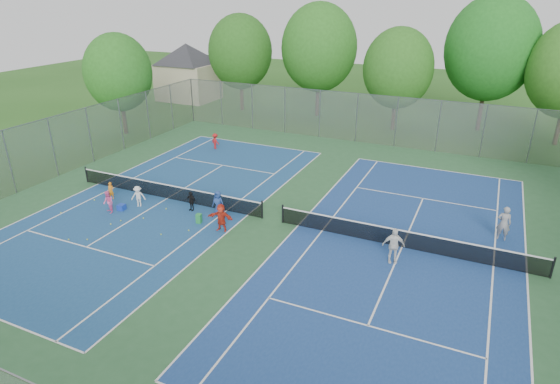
% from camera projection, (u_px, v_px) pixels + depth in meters
% --- Properties ---
extents(ground, '(120.00, 120.00, 0.00)m').
position_uv_depth(ground, '(272.00, 220.00, 25.44)').
color(ground, '#27581B').
rests_on(ground, ground).
extents(court_pad, '(32.00, 32.00, 0.01)m').
position_uv_depth(court_pad, '(272.00, 220.00, 25.44)').
color(court_pad, '#2B5A33').
rests_on(court_pad, ground).
extents(court_left, '(10.97, 23.77, 0.01)m').
position_uv_depth(court_left, '(167.00, 198.00, 28.11)').
color(court_left, navy).
rests_on(court_left, court_pad).
extents(court_right, '(10.97, 23.77, 0.01)m').
position_uv_depth(court_right, '(402.00, 247.00, 22.76)').
color(court_right, navy).
rests_on(court_right, court_pad).
extents(net_left, '(12.87, 0.10, 0.91)m').
position_uv_depth(net_left, '(167.00, 192.00, 27.94)').
color(net_left, black).
rests_on(net_left, ground).
extents(net_right, '(12.87, 0.10, 0.91)m').
position_uv_depth(net_right, '(403.00, 239.00, 22.59)').
color(net_right, black).
rests_on(net_right, ground).
extents(fence_north, '(32.00, 0.10, 4.00)m').
position_uv_depth(fence_north, '(357.00, 118.00, 38.01)').
color(fence_north, gray).
rests_on(fence_north, ground).
extents(fence_west, '(0.10, 32.00, 4.00)m').
position_uv_depth(fence_west, '(53.00, 148.00, 30.77)').
color(fence_west, gray).
rests_on(fence_west, ground).
extents(house, '(11.03, 11.03, 7.30)m').
position_uv_depth(house, '(187.00, 62.00, 52.24)').
color(house, '#B7A88C').
rests_on(house, ground).
extents(tree_nw, '(6.40, 6.40, 9.58)m').
position_uv_depth(tree_nw, '(240.00, 52.00, 46.84)').
color(tree_nw, '#443326').
rests_on(tree_nw, ground).
extents(tree_nl, '(7.20, 7.20, 10.69)m').
position_uv_depth(tree_nl, '(319.00, 48.00, 44.36)').
color(tree_nl, '#443326').
rests_on(tree_nl, ground).
extents(tree_nc, '(6.00, 6.00, 8.85)m').
position_uv_depth(tree_nc, '(398.00, 68.00, 40.08)').
color(tree_nc, '#443326').
rests_on(tree_nc, ground).
extents(tree_nr, '(7.60, 7.60, 11.42)m').
position_uv_depth(tree_nr, '(491.00, 49.00, 39.26)').
color(tree_nr, '#443326').
rests_on(tree_nr, ground).
extents(tree_side_w, '(5.60, 5.60, 8.47)m').
position_uv_depth(tree_side_w, '(118.00, 73.00, 38.99)').
color(tree_side_w, '#443326').
rests_on(tree_side_w, ground).
extents(ball_crate, '(0.43, 0.43, 0.33)m').
position_uv_depth(ball_crate, '(122.00, 207.00, 26.60)').
color(ball_crate, '#1738AD').
rests_on(ball_crate, ground).
extents(ball_hopper, '(0.32, 0.32, 0.53)m').
position_uv_depth(ball_hopper, '(199.00, 219.00, 25.06)').
color(ball_hopper, green).
rests_on(ball_hopper, ground).
extents(student_a, '(0.43, 0.33, 1.05)m').
position_uv_depth(student_a, '(111.00, 191.00, 27.92)').
color(student_a, orange).
rests_on(student_a, ground).
extents(student_b, '(0.80, 0.74, 1.30)m').
position_uv_depth(student_b, '(108.00, 202.00, 26.08)').
color(student_b, pink).
rests_on(student_b, ground).
extents(student_c, '(0.94, 0.79, 1.26)m').
position_uv_depth(student_c, '(138.00, 196.00, 26.88)').
color(student_c, silver).
rests_on(student_c, ground).
extents(student_d, '(0.70, 0.35, 1.15)m').
position_uv_depth(student_d, '(191.00, 201.00, 26.40)').
color(student_d, black).
rests_on(student_d, ground).
extents(student_e, '(0.70, 0.46, 1.43)m').
position_uv_depth(student_e, '(218.00, 203.00, 25.82)').
color(student_e, navy).
rests_on(student_e, ground).
extents(student_f, '(1.43, 0.58, 1.51)m').
position_uv_depth(student_f, '(221.00, 218.00, 24.08)').
color(student_f, red).
rests_on(student_f, ground).
extents(child_far_baseline, '(0.92, 0.72, 1.25)m').
position_uv_depth(child_far_baseline, '(215.00, 141.00, 36.77)').
color(child_far_baseline, '#B01919').
rests_on(child_far_baseline, ground).
extents(instructor, '(0.67, 0.45, 1.81)m').
position_uv_depth(instructor, '(504.00, 223.00, 23.15)').
color(instructor, gray).
rests_on(instructor, ground).
extents(teen_court_b, '(1.09, 0.73, 1.73)m').
position_uv_depth(teen_court_b, '(393.00, 245.00, 21.22)').
color(teen_court_b, silver).
rests_on(teen_court_b, ground).
extents(tennis_ball_0, '(0.07, 0.07, 0.07)m').
position_uv_depth(tennis_ball_0, '(143.00, 218.00, 25.60)').
color(tennis_ball_0, '#E4F138').
rests_on(tennis_ball_0, ground).
extents(tennis_ball_1, '(0.07, 0.07, 0.07)m').
position_uv_depth(tennis_ball_1, '(102.00, 194.00, 28.71)').
color(tennis_ball_1, gold).
rests_on(tennis_ball_1, ground).
extents(tennis_ball_2, '(0.07, 0.07, 0.07)m').
position_uv_depth(tennis_ball_2, '(161.00, 235.00, 23.89)').
color(tennis_ball_2, '#B6D932').
rests_on(tennis_ball_2, ground).
extents(tennis_ball_3, '(0.07, 0.07, 0.07)m').
position_uv_depth(tennis_ball_3, '(87.00, 240.00, 23.40)').
color(tennis_ball_3, gold).
rests_on(tennis_ball_3, ground).
extents(tennis_ball_4, '(0.07, 0.07, 0.07)m').
position_uv_depth(tennis_ball_4, '(61.00, 213.00, 26.22)').
color(tennis_ball_4, '#B4CE30').
rests_on(tennis_ball_4, ground).
extents(tennis_ball_5, '(0.07, 0.07, 0.07)m').
position_uv_depth(tennis_ball_5, '(121.00, 221.00, 25.31)').
color(tennis_ball_5, '#C2D531').
rests_on(tennis_ball_5, ground).
extents(tennis_ball_6, '(0.07, 0.07, 0.07)m').
position_uv_depth(tennis_ball_6, '(95.00, 200.00, 27.82)').
color(tennis_ball_6, '#DAEB36').
rests_on(tennis_ball_6, ground).
extents(tennis_ball_7, '(0.07, 0.07, 0.07)m').
position_uv_depth(tennis_ball_7, '(109.00, 195.00, 28.53)').
color(tennis_ball_7, '#B2D431').
rests_on(tennis_ball_7, ground).
extents(tennis_ball_8, '(0.07, 0.07, 0.07)m').
position_uv_depth(tennis_ball_8, '(166.00, 209.00, 26.69)').
color(tennis_ball_8, '#C7E234').
rests_on(tennis_ball_8, ground).
extents(tennis_ball_9, '(0.07, 0.07, 0.07)m').
position_uv_depth(tennis_ball_9, '(189.00, 231.00, 24.29)').
color(tennis_ball_9, '#BEDF34').
rests_on(tennis_ball_9, ground).
extents(tennis_ball_10, '(0.07, 0.07, 0.07)m').
position_uv_depth(tennis_ball_10, '(69.00, 240.00, 23.40)').
color(tennis_ball_10, gold).
rests_on(tennis_ball_10, ground).
extents(tennis_ball_11, '(0.07, 0.07, 0.07)m').
position_uv_depth(tennis_ball_11, '(111.00, 224.00, 24.95)').
color(tennis_ball_11, gold).
rests_on(tennis_ball_11, ground).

